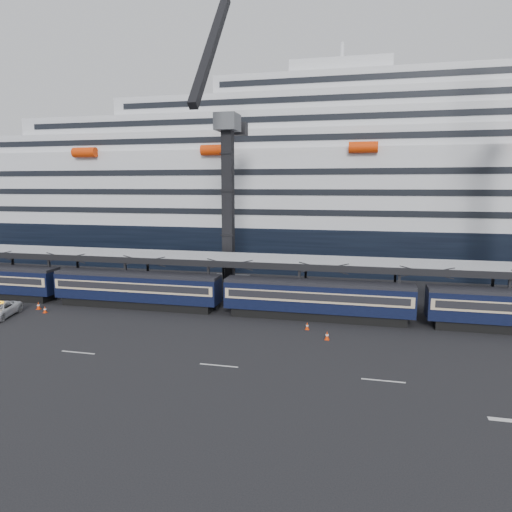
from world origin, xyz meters
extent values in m
plane|color=black|center=(0.00, 0.00, 0.00)|extent=(260.00, 260.00, 0.00)
cube|color=beige|center=(-26.00, -4.00, 0.01)|extent=(3.00, 0.15, 0.02)
cube|color=beige|center=(-14.00, -4.00, 0.01)|extent=(3.00, 0.15, 0.02)
cube|color=beige|center=(-2.00, -4.00, 0.01)|extent=(3.00, 0.15, 0.02)
cube|color=beige|center=(5.00, -8.00, 0.01)|extent=(2.50, 0.40, 0.02)
cube|color=black|center=(-28.00, 10.00, 0.45)|extent=(17.48, 2.40, 0.90)
cube|color=black|center=(-28.00, 10.00, 2.25)|extent=(19.00, 2.80, 2.70)
cube|color=beige|center=(-28.00, 10.00, 2.55)|extent=(18.62, 2.92, 1.05)
cube|color=black|center=(-28.00, 10.00, 2.60)|extent=(17.86, 2.98, 0.70)
cube|color=black|center=(-28.00, 10.00, 3.75)|extent=(19.00, 2.50, 0.35)
cube|color=black|center=(-8.00, 10.00, 0.45)|extent=(17.48, 2.40, 0.90)
cube|color=black|center=(-8.00, 10.00, 2.25)|extent=(19.00, 2.80, 2.70)
cube|color=beige|center=(-8.00, 10.00, 2.55)|extent=(18.62, 2.92, 1.05)
cube|color=black|center=(-8.00, 10.00, 2.60)|extent=(17.86, 2.98, 0.70)
cube|color=black|center=(-8.00, 10.00, 3.75)|extent=(19.00, 2.50, 0.35)
cube|color=#94979C|center=(0.00, 14.00, 5.40)|extent=(130.00, 6.00, 0.25)
cube|color=black|center=(0.00, 11.00, 5.10)|extent=(130.00, 0.25, 0.70)
cube|color=black|center=(0.00, 17.00, 5.10)|extent=(130.00, 0.25, 0.70)
cube|color=black|center=(-50.00, 16.80, 2.70)|extent=(0.25, 0.25, 5.40)
cube|color=black|center=(-40.00, 11.20, 2.70)|extent=(0.25, 0.25, 5.40)
cube|color=black|center=(-40.00, 16.80, 2.70)|extent=(0.25, 0.25, 5.40)
cube|color=black|center=(-30.00, 11.20, 2.70)|extent=(0.25, 0.25, 5.40)
cube|color=black|center=(-30.00, 16.80, 2.70)|extent=(0.25, 0.25, 5.40)
cube|color=black|center=(-20.00, 11.20, 2.70)|extent=(0.25, 0.25, 5.40)
cube|color=black|center=(-20.00, 16.80, 2.70)|extent=(0.25, 0.25, 5.40)
cube|color=black|center=(-10.00, 11.20, 2.70)|extent=(0.25, 0.25, 5.40)
cube|color=black|center=(-10.00, 16.80, 2.70)|extent=(0.25, 0.25, 5.40)
cube|color=black|center=(0.00, 11.20, 2.70)|extent=(0.25, 0.25, 5.40)
cube|color=black|center=(0.00, 16.80, 2.70)|extent=(0.25, 0.25, 5.40)
cube|color=black|center=(10.00, 11.20, 2.70)|extent=(0.25, 0.25, 5.40)
cube|color=black|center=(10.00, 16.80, 2.70)|extent=(0.25, 0.25, 5.40)
cube|color=black|center=(0.00, 46.00, 3.50)|extent=(200.00, 28.00, 7.00)
cube|color=silver|center=(0.00, 46.00, 13.00)|extent=(190.00, 26.88, 12.00)
cube|color=silver|center=(0.00, 46.00, 20.50)|extent=(160.00, 24.64, 3.00)
cube|color=black|center=(0.00, 33.63, 20.50)|extent=(153.60, 0.12, 0.90)
cube|color=silver|center=(0.00, 46.00, 23.50)|extent=(124.00, 21.84, 3.00)
cube|color=black|center=(0.00, 35.03, 23.50)|extent=(119.04, 0.12, 0.90)
cube|color=silver|center=(0.00, 46.00, 26.50)|extent=(90.00, 19.04, 3.00)
cube|color=black|center=(0.00, 36.43, 26.50)|extent=(86.40, 0.12, 0.90)
cube|color=silver|center=(0.00, 46.00, 29.50)|extent=(56.00, 16.24, 3.00)
cube|color=black|center=(0.00, 37.83, 29.50)|extent=(53.76, 0.12, 0.90)
cube|color=silver|center=(-8.00, 46.00, 32.00)|extent=(16.00, 12.00, 2.50)
cylinder|color=#E63707|center=(-48.00, 31.96, 18.80)|extent=(4.00, 1.60, 1.60)
cylinder|color=#E63707|center=(-26.00, 31.96, 18.80)|extent=(4.00, 1.60, 1.60)
cylinder|color=#E63707|center=(-4.00, 31.96, 18.80)|extent=(4.00, 1.60, 1.60)
cube|color=#4B4E53|center=(-20.00, 19.00, 1.00)|extent=(4.50, 4.50, 2.00)
cube|color=black|center=(-20.00, 19.00, 11.00)|extent=(1.30, 1.30, 18.00)
cube|color=#4B4E53|center=(-20.00, 19.00, 21.00)|extent=(2.60, 3.20, 2.00)
cube|color=black|center=(-20.00, 13.21, 27.89)|extent=(0.90, 12.26, 14.37)
cube|color=black|center=(-20.00, 21.52, 21.00)|extent=(0.90, 5.04, 0.90)
cube|color=black|center=(-20.00, 24.04, 20.80)|extent=(2.20, 1.60, 1.60)
cube|color=#E63707|center=(-36.55, 5.63, 0.02)|extent=(0.37, 0.37, 0.04)
cone|color=#E63707|center=(-36.55, 5.63, 0.39)|extent=(0.31, 0.31, 0.70)
cylinder|color=white|center=(-36.55, 5.63, 0.39)|extent=(0.26, 0.26, 0.12)
cube|color=#E63707|center=(-38.20, 6.71, 0.02)|extent=(0.43, 0.43, 0.05)
cone|color=#E63707|center=(-38.20, 6.71, 0.45)|extent=(0.36, 0.36, 0.81)
cylinder|color=white|center=(-38.20, 6.71, 0.45)|extent=(0.31, 0.31, 0.14)
cube|color=#E63707|center=(-6.48, 3.76, 0.02)|extent=(0.40, 0.40, 0.04)
cone|color=#E63707|center=(-6.48, 3.76, 0.42)|extent=(0.34, 0.34, 0.76)
cylinder|color=white|center=(-6.48, 3.76, 0.42)|extent=(0.28, 0.28, 0.13)
cube|color=#E63707|center=(-8.52, 6.25, 0.02)|extent=(0.37, 0.37, 0.04)
cone|color=#E63707|center=(-8.52, 6.25, 0.38)|extent=(0.31, 0.31, 0.69)
cylinder|color=white|center=(-8.52, 6.25, 0.38)|extent=(0.26, 0.26, 0.12)
camera|label=1|loc=(-3.83, -35.29, 13.45)|focal=32.00mm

